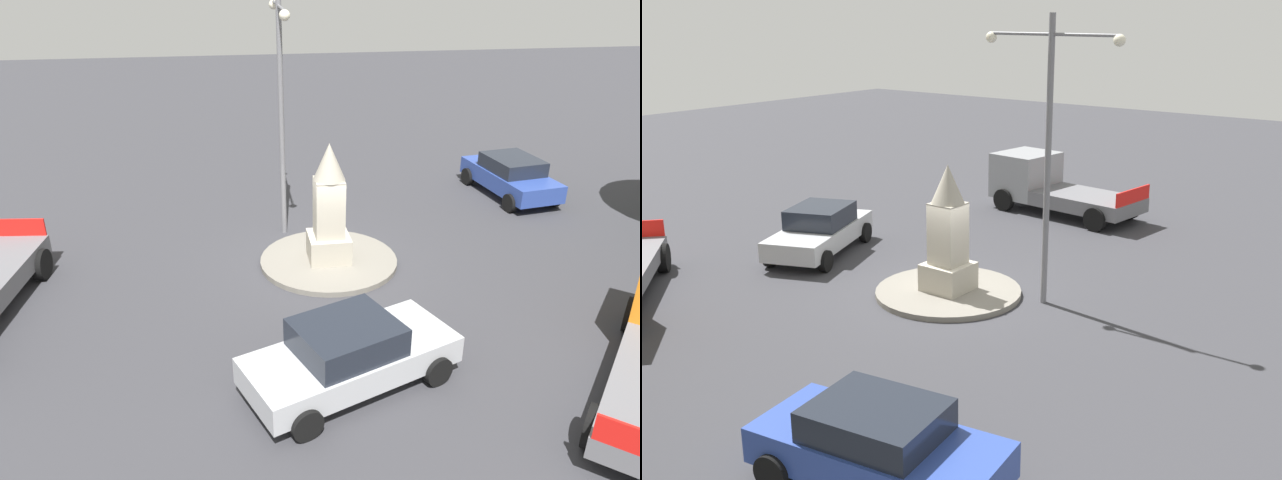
# 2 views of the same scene
# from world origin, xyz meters

# --- Properties ---
(ground_plane) EXTENTS (80.00, 80.00, 0.00)m
(ground_plane) POSITION_xyz_m (0.00, 0.00, 0.00)
(ground_plane) COLOR #38383D
(traffic_island) EXTENTS (3.91, 3.91, 0.15)m
(traffic_island) POSITION_xyz_m (0.00, 0.00, 0.08)
(traffic_island) COLOR gray
(traffic_island) RESTS_ON ground
(monument) EXTENTS (1.15, 1.15, 3.40)m
(monument) POSITION_xyz_m (0.00, 0.00, 1.66)
(monument) COLOR #B2AA99
(monument) RESTS_ON traffic_island
(streetlamp) EXTENTS (3.76, 0.28, 7.27)m
(streetlamp) POSITION_xyz_m (2.33, 1.05, 4.44)
(streetlamp) COLOR slate
(streetlamp) RESTS_ON ground
(car_blue_far_side) EXTENTS (4.31, 2.48, 1.44)m
(car_blue_far_side) POSITION_xyz_m (4.40, -7.42, 0.76)
(car_blue_far_side) COLOR #2D479E
(car_blue_far_side) RESTS_ON ground
(car_silver_approaching) EXTENTS (3.30, 4.75, 1.50)m
(car_silver_approaching) POSITION_xyz_m (-5.43, 0.46, 0.76)
(car_silver_approaching) COLOR #B7BABF
(car_silver_approaching) RESTS_ON ground
(truck_grey_passing) EXTENTS (5.93, 3.00, 2.10)m
(truck_grey_passing) POSITION_xyz_m (-2.39, 9.26, 1.00)
(truck_grey_passing) COLOR gray
(truck_grey_passing) RESTS_ON ground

